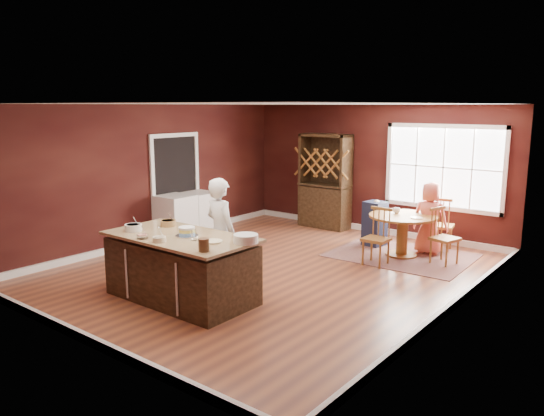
# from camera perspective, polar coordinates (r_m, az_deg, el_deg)

# --- Properties ---
(room_shell) EXTENTS (7.00, 7.00, 7.00)m
(room_shell) POSITION_cam_1_polar(r_m,az_deg,el_deg) (8.51, -0.05, 2.01)
(room_shell) COLOR brown
(room_shell) RESTS_ON ground
(window) EXTENTS (2.36, 0.10, 1.66)m
(window) POSITION_cam_1_polar(r_m,az_deg,el_deg) (10.79, 17.97, 4.18)
(window) COLOR white
(window) RESTS_ON room_shell
(doorway) EXTENTS (0.08, 1.26, 2.13)m
(doorway) POSITION_cam_1_polar(r_m,az_deg,el_deg) (11.02, -10.29, 2.17)
(doorway) COLOR white
(doorway) RESTS_ON room_shell
(kitchen_island) EXTENTS (2.15, 1.13, 0.92)m
(kitchen_island) POSITION_cam_1_polar(r_m,az_deg,el_deg) (7.53, -9.73, -6.47)
(kitchen_island) COLOR black
(kitchen_island) RESTS_ON ground
(dining_table) EXTENTS (1.20, 1.20, 0.75)m
(dining_table) POSITION_cam_1_polar(r_m,az_deg,el_deg) (9.79, 13.86, -1.99)
(dining_table) COLOR #976624
(dining_table) RESTS_ON ground
(baker) EXTENTS (0.66, 0.50, 1.64)m
(baker) POSITION_cam_1_polar(r_m,az_deg,el_deg) (7.89, -5.54, -2.67)
(baker) COLOR silver
(baker) RESTS_ON ground
(layer_cake) EXTENTS (0.31, 0.31, 0.13)m
(layer_cake) POSITION_cam_1_polar(r_m,az_deg,el_deg) (7.33, -9.15, -2.51)
(layer_cake) COLOR silver
(layer_cake) RESTS_ON kitchen_island
(bowl_blue) EXTENTS (0.24, 0.24, 0.09)m
(bowl_blue) POSITION_cam_1_polar(r_m,az_deg,el_deg) (7.80, -14.69, -2.05)
(bowl_blue) COLOR silver
(bowl_blue) RESTS_ON kitchen_island
(bowl_yellow) EXTENTS (0.23, 0.23, 0.09)m
(bowl_yellow) POSITION_cam_1_polar(r_m,az_deg,el_deg) (8.00, -11.10, -1.60)
(bowl_yellow) COLOR olive
(bowl_yellow) RESTS_ON kitchen_island
(bowl_pink) EXTENTS (0.16, 0.16, 0.06)m
(bowl_pink) POSITION_cam_1_polar(r_m,az_deg,el_deg) (7.32, -13.77, -3.00)
(bowl_pink) COLOR white
(bowl_pink) RESTS_ON kitchen_island
(bowl_olive) EXTENTS (0.18, 0.18, 0.07)m
(bowl_olive) POSITION_cam_1_polar(r_m,az_deg,el_deg) (7.11, -12.02, -3.31)
(bowl_olive) COLOR beige
(bowl_olive) RESTS_ON kitchen_island
(drinking_glass) EXTENTS (0.07, 0.07, 0.15)m
(drinking_glass) POSITION_cam_1_polar(r_m,az_deg,el_deg) (7.07, -8.41, -2.90)
(drinking_glass) COLOR white
(drinking_glass) RESTS_ON kitchen_island
(dinner_plate) EXTENTS (0.26, 0.26, 0.02)m
(dinner_plate) POSITION_cam_1_polar(r_m,az_deg,el_deg) (6.98, -6.41, -3.58)
(dinner_plate) COLOR beige
(dinner_plate) RESTS_ON kitchen_island
(white_tub) EXTENTS (0.32, 0.32, 0.11)m
(white_tub) POSITION_cam_1_polar(r_m,az_deg,el_deg) (6.90, -2.84, -3.30)
(white_tub) COLOR white
(white_tub) RESTS_ON kitchen_island
(stoneware_crock) EXTENTS (0.13, 0.13, 0.16)m
(stoneware_crock) POSITION_cam_1_polar(r_m,az_deg,el_deg) (6.54, -7.34, -3.96)
(stoneware_crock) COLOR #45341C
(stoneware_crock) RESTS_ON kitchen_island
(rug) EXTENTS (2.43, 1.90, 0.01)m
(rug) POSITION_cam_1_polar(r_m,az_deg,el_deg) (9.92, 13.72, -4.97)
(rug) COLOR brown
(rug) RESTS_ON ground
(chair_east) EXTENTS (0.48, 0.50, 0.98)m
(chair_east) POSITION_cam_1_polar(r_m,az_deg,el_deg) (9.49, 18.11, -2.89)
(chair_east) COLOR brown
(chair_east) RESTS_ON ground
(chair_south) EXTENTS (0.42, 0.40, 0.99)m
(chair_south) POSITION_cam_1_polar(r_m,az_deg,el_deg) (9.15, 11.14, -3.04)
(chair_south) COLOR brown
(chair_south) RESTS_ON ground
(chair_north) EXTENTS (0.51, 0.49, 1.04)m
(chair_north) POSITION_cam_1_polar(r_m,az_deg,el_deg) (10.36, 17.74, -1.58)
(chair_north) COLOR #965733
(chair_north) RESTS_ON ground
(seated_woman) EXTENTS (0.69, 0.48, 1.33)m
(seated_woman) POSITION_cam_1_polar(r_m,az_deg,el_deg) (10.03, 16.60, -1.06)
(seated_woman) COLOR #D86352
(seated_woman) RESTS_ON ground
(high_chair) EXTENTS (0.41, 0.41, 0.91)m
(high_chair) POSITION_cam_1_polar(r_m,az_deg,el_deg) (10.41, 10.99, -1.57)
(high_chair) COLOR black
(high_chair) RESTS_ON ground
(toddler) EXTENTS (0.18, 0.14, 0.26)m
(toddler) POSITION_cam_1_polar(r_m,az_deg,el_deg) (10.36, 10.97, 0.39)
(toddler) COLOR #8CA5BF
(toddler) RESTS_ON high_chair
(table_plate) EXTENTS (0.21, 0.21, 0.02)m
(table_plate) POSITION_cam_1_polar(r_m,az_deg,el_deg) (9.55, 15.30, -1.02)
(table_plate) COLOR beige
(table_plate) RESTS_ON dining_table
(table_cup) EXTENTS (0.16, 0.16, 0.10)m
(table_cup) POSITION_cam_1_polar(r_m,az_deg,el_deg) (9.89, 13.26, -0.27)
(table_cup) COLOR white
(table_cup) RESTS_ON dining_table
(hutch) EXTENTS (1.13, 0.47, 2.07)m
(hutch) POSITION_cam_1_polar(r_m,az_deg,el_deg) (11.75, 5.72, 2.89)
(hutch) COLOR #37200D
(hutch) RESTS_ON ground
(washer) EXTENTS (0.65, 0.63, 0.94)m
(washer) POSITION_cam_1_polar(r_m,az_deg,el_deg) (10.67, -10.30, -1.15)
(washer) COLOR silver
(washer) RESTS_ON ground
(dryer) EXTENTS (0.63, 0.61, 0.92)m
(dryer) POSITION_cam_1_polar(r_m,az_deg,el_deg) (11.09, -7.82, -0.66)
(dryer) COLOR white
(dryer) RESTS_ON ground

